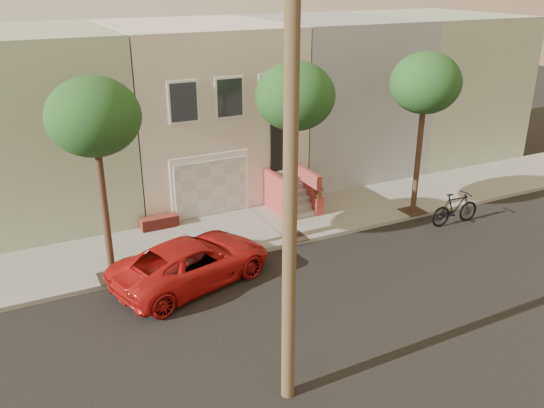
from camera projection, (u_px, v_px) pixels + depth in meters
name	position (u px, v px, depth m)	size (l,w,h in m)	color
ground	(326.00, 298.00, 17.05)	(90.00, 90.00, 0.00)	black
sidewalk	(252.00, 229.00, 21.45)	(40.00, 3.70, 0.15)	gray
house_row	(195.00, 106.00, 24.95)	(33.10, 11.70, 7.00)	beige
tree_left	(94.00, 118.00, 16.03)	(2.70, 2.57, 6.30)	#2D2116
tree_mid	(295.00, 97.00, 18.72)	(2.70, 2.57, 6.30)	#2D2116
tree_right	(426.00, 84.00, 20.99)	(2.70, 2.57, 6.30)	#2D2116
pickup_truck	(192.00, 262.00, 17.67)	(2.39, 5.19, 1.44)	red
motorcycle	(455.00, 208.00, 21.86)	(0.61, 2.17, 1.30)	black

